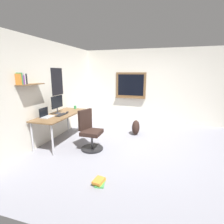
{
  "coord_description": "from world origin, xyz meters",
  "views": [
    {
      "loc": [
        -4.02,
        -0.52,
        1.81
      ],
      "look_at": [
        0.03,
        0.72,
        0.85
      ],
      "focal_mm": 28.26,
      "sensor_mm": 36.0,
      "label": 1
    }
  ],
  "objects_px": {
    "computer_mouse": "(67,112)",
    "backpack": "(136,127)",
    "monitor_primary": "(57,103)",
    "office_chair": "(90,133)",
    "coffee_mug": "(75,107)",
    "book_stack_on_floor": "(99,182)",
    "laptop": "(46,115)",
    "keyboard": "(61,115)",
    "desk": "(61,117)"
  },
  "relations": [
    {
      "from": "coffee_mug",
      "to": "book_stack_on_floor",
      "type": "distance_m",
      "value": 2.78
    },
    {
      "from": "monitor_primary",
      "to": "coffee_mug",
      "type": "bearing_deg",
      "value": -11.35
    },
    {
      "from": "keyboard",
      "to": "coffee_mug",
      "type": "height_order",
      "value": "coffee_mug"
    },
    {
      "from": "book_stack_on_floor",
      "to": "keyboard",
      "type": "bearing_deg",
      "value": 48.48
    },
    {
      "from": "desk",
      "to": "laptop",
      "type": "xyz_separation_m",
      "value": [
        -0.37,
        0.15,
        0.12
      ]
    },
    {
      "from": "computer_mouse",
      "to": "backpack",
      "type": "xyz_separation_m",
      "value": [
        0.91,
        -1.7,
        -0.55
      ]
    },
    {
      "from": "backpack",
      "to": "desk",
      "type": "bearing_deg",
      "value": 121.8
    },
    {
      "from": "keyboard",
      "to": "backpack",
      "type": "bearing_deg",
      "value": -55.08
    },
    {
      "from": "backpack",
      "to": "laptop",
      "type": "bearing_deg",
      "value": 127.32
    },
    {
      "from": "book_stack_on_floor",
      "to": "laptop",
      "type": "bearing_deg",
      "value": 58.92
    },
    {
      "from": "office_chair",
      "to": "desk",
      "type": "bearing_deg",
      "value": 77.6
    },
    {
      "from": "keyboard",
      "to": "office_chair",
      "type": "bearing_deg",
      "value": -98.02
    },
    {
      "from": "keyboard",
      "to": "book_stack_on_floor",
      "type": "xyz_separation_m",
      "value": [
        -1.35,
        -1.53,
        -0.71
      ]
    },
    {
      "from": "coffee_mug",
      "to": "backpack",
      "type": "height_order",
      "value": "coffee_mug"
    },
    {
      "from": "monitor_primary",
      "to": "backpack",
      "type": "relative_size",
      "value": 1.06
    },
    {
      "from": "keyboard",
      "to": "backpack",
      "type": "distance_m",
      "value": 2.15
    },
    {
      "from": "keyboard",
      "to": "backpack",
      "type": "relative_size",
      "value": 0.85
    },
    {
      "from": "monitor_primary",
      "to": "backpack",
      "type": "bearing_deg",
      "value": -60.6
    },
    {
      "from": "office_chair",
      "to": "backpack",
      "type": "xyz_separation_m",
      "value": [
        1.31,
        -0.89,
        -0.19
      ]
    },
    {
      "from": "monitor_primary",
      "to": "book_stack_on_floor",
      "type": "xyz_separation_m",
      "value": [
        -1.47,
        -1.71,
        -0.97
      ]
    },
    {
      "from": "monitor_primary",
      "to": "coffee_mug",
      "type": "xyz_separation_m",
      "value": [
        0.69,
        -0.14,
        -0.22
      ]
    },
    {
      "from": "office_chair",
      "to": "laptop",
      "type": "bearing_deg",
      "value": 99.35
    },
    {
      "from": "office_chair",
      "to": "keyboard",
      "type": "bearing_deg",
      "value": 81.98
    },
    {
      "from": "laptop",
      "to": "keyboard",
      "type": "xyz_separation_m",
      "value": [
        0.29,
        -0.24,
        -0.04
      ]
    },
    {
      "from": "keyboard",
      "to": "coffee_mug",
      "type": "xyz_separation_m",
      "value": [
        0.81,
        0.05,
        0.04
      ]
    },
    {
      "from": "office_chair",
      "to": "computer_mouse",
      "type": "height_order",
      "value": "office_chair"
    },
    {
      "from": "office_chair",
      "to": "backpack",
      "type": "bearing_deg",
      "value": -34.14
    },
    {
      "from": "office_chair",
      "to": "book_stack_on_floor",
      "type": "bearing_deg",
      "value": -150.24
    },
    {
      "from": "keyboard",
      "to": "coffee_mug",
      "type": "distance_m",
      "value": 0.81
    },
    {
      "from": "office_chair",
      "to": "book_stack_on_floor",
      "type": "distance_m",
      "value": 1.47
    },
    {
      "from": "desk",
      "to": "backpack",
      "type": "height_order",
      "value": "desk"
    },
    {
      "from": "laptop",
      "to": "monitor_primary",
      "type": "height_order",
      "value": "monitor_primary"
    },
    {
      "from": "laptop",
      "to": "keyboard",
      "type": "distance_m",
      "value": 0.38
    },
    {
      "from": "coffee_mug",
      "to": "office_chair",
      "type": "bearing_deg",
      "value": -136.77
    },
    {
      "from": "monitor_primary",
      "to": "computer_mouse",
      "type": "distance_m",
      "value": 0.35
    },
    {
      "from": "keyboard",
      "to": "backpack",
      "type": "height_order",
      "value": "keyboard"
    },
    {
      "from": "desk",
      "to": "office_chair",
      "type": "height_order",
      "value": "office_chair"
    },
    {
      "from": "monitor_primary",
      "to": "computer_mouse",
      "type": "height_order",
      "value": "monitor_primary"
    },
    {
      "from": "office_chair",
      "to": "coffee_mug",
      "type": "relative_size",
      "value": 10.33
    },
    {
      "from": "computer_mouse",
      "to": "book_stack_on_floor",
      "type": "height_order",
      "value": "computer_mouse"
    },
    {
      "from": "computer_mouse",
      "to": "book_stack_on_floor",
      "type": "relative_size",
      "value": 0.42
    },
    {
      "from": "coffee_mug",
      "to": "backpack",
      "type": "distance_m",
      "value": 1.89
    },
    {
      "from": "computer_mouse",
      "to": "backpack",
      "type": "height_order",
      "value": "computer_mouse"
    },
    {
      "from": "monitor_primary",
      "to": "backpack",
      "type": "xyz_separation_m",
      "value": [
        1.07,
        -1.89,
        -0.8
      ]
    },
    {
      "from": "keyboard",
      "to": "laptop",
      "type": "bearing_deg",
      "value": 140.83
    },
    {
      "from": "coffee_mug",
      "to": "backpack",
      "type": "relative_size",
      "value": 0.21
    },
    {
      "from": "desk",
      "to": "coffee_mug",
      "type": "bearing_deg",
      "value": -2.5
    },
    {
      "from": "desk",
      "to": "keyboard",
      "type": "distance_m",
      "value": 0.14
    },
    {
      "from": "desk",
      "to": "keyboard",
      "type": "bearing_deg",
      "value": -135.33
    },
    {
      "from": "keyboard",
      "to": "computer_mouse",
      "type": "xyz_separation_m",
      "value": [
        0.28,
        0.0,
        0.01
      ]
    }
  ]
}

